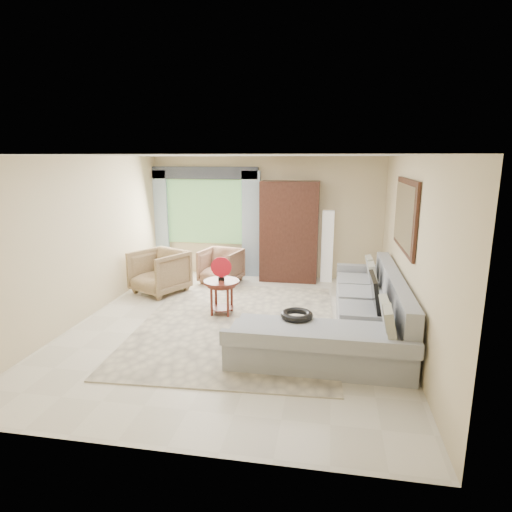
% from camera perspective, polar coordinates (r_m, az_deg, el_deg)
% --- Properties ---
extents(ground, '(6.00, 6.00, 0.00)m').
position_cam_1_polar(ground, '(6.81, -2.61, -9.22)').
color(ground, silver).
rests_on(ground, ground).
extents(area_rug, '(3.19, 4.14, 0.02)m').
position_cam_1_polar(area_rug, '(6.85, -2.41, -8.97)').
color(area_rug, beige).
rests_on(area_rug, ground).
extents(sectional_sofa, '(2.30, 3.46, 0.90)m').
position_cam_1_polar(sectional_sofa, '(6.41, 12.94, -8.29)').
color(sectional_sofa, gray).
rests_on(sectional_sofa, ground).
extents(tv_screen, '(0.14, 0.74, 0.48)m').
position_cam_1_polar(tv_screen, '(6.27, 15.59, -4.69)').
color(tv_screen, black).
rests_on(tv_screen, sectional_sofa).
extents(garden_hose, '(0.43, 0.43, 0.09)m').
position_cam_1_polar(garden_hose, '(5.72, 5.46, -7.83)').
color(garden_hose, black).
rests_on(garden_hose, sectional_sofa).
extents(coffee_table, '(0.59, 0.59, 0.59)m').
position_cam_1_polar(coffee_table, '(7.17, -4.59, -5.44)').
color(coffee_table, '#511B15').
rests_on(coffee_table, ground).
extents(red_disc, '(0.34, 0.06, 0.34)m').
position_cam_1_polar(red_disc, '(7.02, -4.67, -1.48)').
color(red_disc, red).
rests_on(red_disc, coffee_table).
extents(armchair_left, '(1.21, 1.22, 0.83)m').
position_cam_1_polar(armchair_left, '(8.47, -12.76, -2.07)').
color(armchair_left, '#9E7F56').
rests_on(armchair_left, ground).
extents(armchair_right, '(0.92, 0.93, 0.72)m').
position_cam_1_polar(armchair_right, '(8.96, -4.68, -1.34)').
color(armchair_right, '#976E52').
rests_on(armchair_right, ground).
extents(potted_plant, '(0.58, 0.55, 0.51)m').
position_cam_1_polar(potted_plant, '(9.77, -13.46, -1.07)').
color(potted_plant, '#999999').
rests_on(potted_plant, ground).
extents(armoire, '(1.20, 0.55, 2.10)m').
position_cam_1_polar(armoire, '(9.04, 4.47, 3.27)').
color(armoire, black).
rests_on(armoire, ground).
extents(floor_lamp, '(0.24, 0.24, 1.50)m').
position_cam_1_polar(floor_lamp, '(9.11, 9.49, 1.29)').
color(floor_lamp, silver).
rests_on(floor_lamp, ground).
extents(window, '(1.80, 0.04, 1.40)m').
position_cam_1_polar(window, '(9.59, -6.78, 5.90)').
color(window, '#669E59').
rests_on(window, wall_back).
extents(curtain_left, '(0.40, 0.08, 2.30)m').
position_cam_1_polar(curtain_left, '(9.89, -12.75, 4.42)').
color(curtain_left, '#9EB7CC').
rests_on(curtain_left, ground).
extents(curtain_right, '(0.40, 0.08, 2.30)m').
position_cam_1_polar(curtain_right, '(9.29, -0.66, 4.20)').
color(curtain_right, '#9EB7CC').
rests_on(curtain_right, ground).
extents(valance, '(2.40, 0.12, 0.26)m').
position_cam_1_polar(valance, '(9.46, -7.04, 10.96)').
color(valance, '#1E232D').
rests_on(valance, wall_back).
extents(wall_mirror, '(0.05, 1.70, 1.05)m').
position_cam_1_polar(wall_mirror, '(6.64, 19.26, 5.15)').
color(wall_mirror, black).
rests_on(wall_mirror, wall_right).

